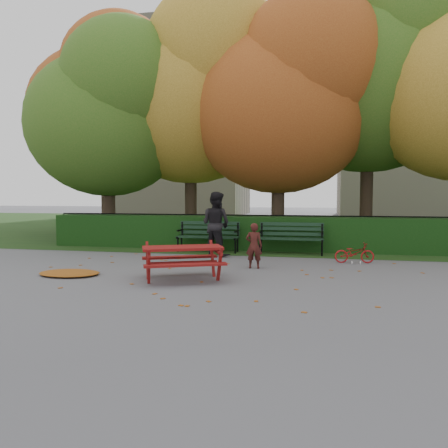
% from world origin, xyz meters
% --- Properties ---
extents(ground, '(90.00, 90.00, 0.00)m').
position_xyz_m(ground, '(0.00, 0.00, 0.00)').
color(ground, slate).
rests_on(ground, ground).
extents(grass_strip, '(90.00, 90.00, 0.00)m').
position_xyz_m(grass_strip, '(0.00, 14.00, 0.01)').
color(grass_strip, '#193712').
rests_on(grass_strip, ground).
extents(building_left, '(10.00, 7.00, 15.00)m').
position_xyz_m(building_left, '(-9.00, 26.00, 7.50)').
color(building_left, '#ACA28A').
rests_on(building_left, ground).
extents(building_right, '(9.00, 6.00, 12.00)m').
position_xyz_m(building_right, '(8.00, 28.00, 6.00)').
color(building_right, '#ACA28A').
rests_on(building_right, ground).
extents(hedge, '(13.00, 0.90, 1.00)m').
position_xyz_m(hedge, '(0.00, 4.50, 0.50)').
color(hedge, black).
rests_on(hedge, ground).
extents(iron_fence, '(14.00, 0.04, 1.02)m').
position_xyz_m(iron_fence, '(0.00, 5.30, 0.54)').
color(iron_fence, black).
rests_on(iron_fence, ground).
extents(tree_a, '(5.88, 5.60, 7.48)m').
position_xyz_m(tree_a, '(-5.19, 5.58, 4.52)').
color(tree_a, '#31211A').
rests_on(tree_a, ground).
extents(tree_b, '(6.72, 6.40, 8.79)m').
position_xyz_m(tree_b, '(-2.44, 6.75, 5.40)').
color(tree_b, '#31211A').
rests_on(tree_b, ground).
extents(tree_c, '(6.30, 6.00, 8.00)m').
position_xyz_m(tree_c, '(0.83, 5.96, 4.82)').
color(tree_c, '#31211A').
rests_on(tree_c, ground).
extents(tree_d, '(7.14, 6.80, 9.58)m').
position_xyz_m(tree_d, '(3.88, 7.23, 5.98)').
color(tree_d, '#31211A').
rests_on(tree_d, ground).
extents(tree_f, '(6.93, 6.60, 9.19)m').
position_xyz_m(tree_f, '(-7.13, 9.24, 5.69)').
color(tree_f, '#31211A').
rests_on(tree_f, ground).
extents(bench_left, '(1.80, 0.57, 0.88)m').
position_xyz_m(bench_left, '(-1.30, 3.70, 0.52)').
color(bench_left, black).
rests_on(bench_left, ground).
extents(bench_right, '(1.80, 0.57, 0.88)m').
position_xyz_m(bench_right, '(1.10, 3.70, 0.52)').
color(bench_right, black).
rests_on(bench_right, ground).
extents(picnic_table, '(1.92, 1.76, 0.75)m').
position_xyz_m(picnic_table, '(-0.78, -0.48, 0.51)').
color(picnic_table, maroon).
rests_on(picnic_table, ground).
extents(leaf_pile, '(1.39, 1.04, 0.09)m').
position_xyz_m(leaf_pile, '(-3.25, -0.50, 0.04)').
color(leaf_pile, brown).
rests_on(leaf_pile, ground).
extents(leaf_scatter, '(9.00, 5.70, 0.01)m').
position_xyz_m(leaf_scatter, '(0.00, 0.30, 0.01)').
color(leaf_scatter, brown).
rests_on(leaf_scatter, ground).
extents(child, '(0.38, 0.25, 1.04)m').
position_xyz_m(child, '(0.41, 1.13, 0.52)').
color(child, '#3E1814').
rests_on(child, ground).
extents(adult, '(1.04, 0.93, 1.75)m').
position_xyz_m(adult, '(-0.88, 2.86, 0.87)').
color(adult, black).
rests_on(adult, ground).
extents(bicycle, '(0.99, 0.47, 0.50)m').
position_xyz_m(bicycle, '(2.71, 2.38, 0.25)').
color(bicycle, maroon).
rests_on(bicycle, ground).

